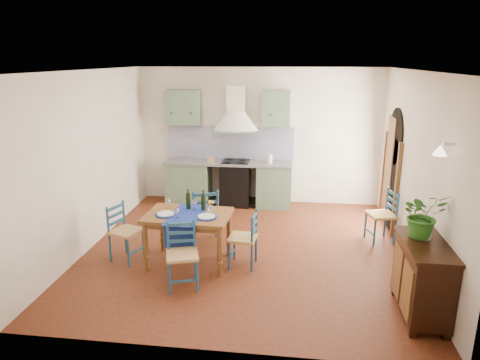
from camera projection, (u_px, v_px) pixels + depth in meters
name	position (u px, v px, depth m)	size (l,w,h in m)	color
floor	(245.00, 249.00, 6.89)	(5.00, 5.00, 0.00)	#43170E
back_wall	(235.00, 154.00, 8.84)	(5.00, 0.96, 2.80)	silver
right_wall	(411.00, 170.00, 6.49)	(0.26, 5.00, 2.80)	silver
left_wall	(90.00, 160.00, 6.80)	(0.04, 5.00, 2.80)	silver
ceiling	(246.00, 70.00, 6.11)	(5.00, 5.00, 0.01)	white
dining_table	(188.00, 220.00, 6.26)	(1.26, 0.95, 1.09)	brown
chair_near	(182.00, 254.00, 5.68)	(0.52, 0.52, 0.89)	navy
chair_far	(205.00, 215.00, 7.00)	(0.55, 0.55, 0.96)	navy
chair_left	(124.00, 231.00, 6.45)	(0.52, 0.52, 0.87)	navy
chair_right	(245.00, 238.00, 6.24)	(0.43, 0.43, 0.84)	navy
chair_spare	(383.00, 215.00, 7.10)	(0.51, 0.51, 0.88)	navy
sideboard	(422.00, 277.00, 5.00)	(0.50, 1.05, 0.94)	black
potted_plant	(423.00, 215.00, 4.98)	(0.50, 0.43, 0.55)	#28651E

